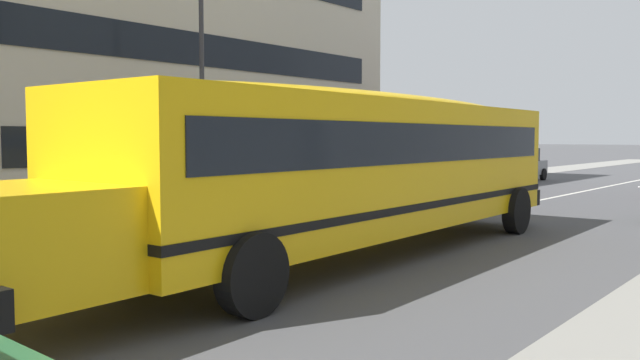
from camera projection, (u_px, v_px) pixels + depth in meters
name	position (u px, v px, depth m)	size (l,w,h in m)	color
ground_plane	(311.00, 246.00, 13.03)	(400.00, 400.00, 0.00)	#4C4C4F
sidewalk_far	(104.00, 218.00, 17.60)	(120.00, 3.00, 0.01)	gray
lane_centreline	(311.00, 246.00, 13.03)	(110.00, 0.16, 0.01)	silver
school_bus	(355.00, 159.00, 11.81)	(13.46, 3.20, 2.99)	yellow
parked_car_grey_under_tree	(517.00, 164.00, 32.63)	(3.95, 1.98, 1.64)	gray
box_truck	(438.00, 153.00, 26.87)	(6.05, 2.48, 2.82)	maroon
street_lamp	(202.00, 64.00, 19.11)	(0.44, 0.44, 6.80)	#38383D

